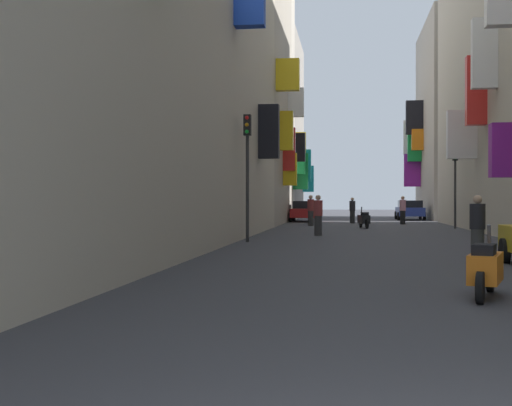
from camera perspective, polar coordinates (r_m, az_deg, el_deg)
name	(u,v)px	position (r m, az deg, el deg)	size (l,w,h in m)	color
ground_plane	(370,232)	(33.00, 9.36, -2.37)	(140.00, 140.00, 0.00)	#38383D
building_left_mid_a	(230,54)	(42.09, -2.14, 12.20)	(7.30, 6.24, 20.47)	#9E9384
building_left_mid_b	(244,87)	(47.50, -0.96, 9.58)	(7.11, 5.29, 18.40)	#9E9384
building_left_mid_c	(253,103)	(51.48, -0.21, 8.25)	(7.27, 3.02, 17.45)	#B2A899
building_left_far	(264,129)	(58.21, 0.67, 6.11)	(6.98, 10.92, 14.85)	gray
building_right_far	(462,121)	(57.38, 16.67, 6.50)	(7.37, 13.25, 15.48)	#B2A899
parked_car_red	(306,211)	(47.76, 4.12, -0.64)	(2.02, 4.19, 1.42)	#B21E1E
parked_car_blue	(410,210)	(52.71, 12.59, -0.54)	(2.02, 4.32, 1.45)	navy
scooter_orange	(486,268)	(11.41, 18.43, -5.13)	(0.76, 1.90, 1.13)	orange
scooter_black	(364,219)	(37.28, 8.90, -1.35)	(0.67, 1.98, 1.13)	black
pedestrian_crossing	(403,210)	(43.13, 12.03, -0.59)	(0.40, 0.40, 1.73)	black
pedestrian_near_left	(477,228)	(17.95, 17.83, -2.01)	(0.49, 0.49, 1.65)	#3A3A3A
pedestrian_near_right	(318,215)	(29.24, 5.15, -1.02)	(0.48, 0.48, 1.72)	#2F2F2F
pedestrian_mid_street	(352,210)	(44.57, 7.97, -0.61)	(0.52, 0.52, 1.65)	black
pedestrian_far_away	(311,210)	(39.99, 4.54, -0.62)	(0.41, 0.41, 1.78)	#323232
traffic_light_near_corner	(247,156)	(24.93, -0.72, 3.92)	(0.26, 0.34, 4.59)	#2D2D2D
traffic_light_far_corner	(455,173)	(37.61, 16.13, 2.43)	(0.26, 0.34, 4.32)	#2D2D2D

